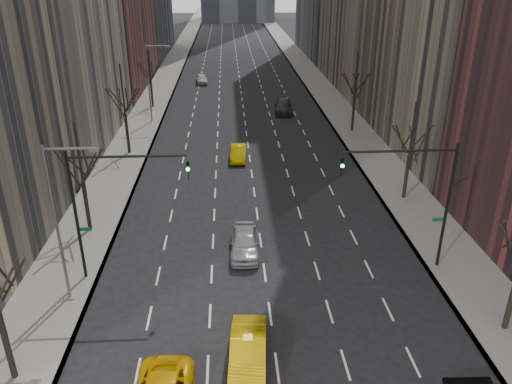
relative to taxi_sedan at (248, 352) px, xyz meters
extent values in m
cube|color=slate|center=(-10.90, 65.78, -0.71)|extent=(4.50, 320.00, 0.15)
cube|color=slate|center=(13.60, 65.78, -0.71)|extent=(4.50, 320.00, 0.15)
cylinder|color=black|center=(-10.65, -0.22, 1.26)|extent=(0.28, 0.28, 3.78)
cylinder|color=black|center=(-10.50, 0.62, 4.37)|extent=(0.42, 1.80, 2.52)
cylinder|color=black|center=(-9.84, 0.07, 4.37)|extent=(1.74, 0.72, 2.52)
cylinder|color=black|center=(-9.99, -0.78, 4.37)|extent=(1.46, 1.25, 2.52)
cylinder|color=black|center=(-10.65, 13.78, 1.15)|extent=(0.28, 0.28, 3.57)
cylinder|color=black|center=(-10.65, 13.78, 5.06)|extent=(0.16, 0.16, 4.25)
cylinder|color=black|center=(-10.50, 14.62, 4.16)|extent=(0.42, 1.80, 2.52)
cylinder|color=black|center=(-9.84, 14.07, 4.16)|extent=(1.74, 0.72, 2.52)
cylinder|color=black|center=(-9.99, 13.22, 4.16)|extent=(1.46, 1.25, 2.52)
cylinder|color=black|center=(-10.80, 12.93, 4.16)|extent=(0.42, 1.80, 2.52)
cylinder|color=black|center=(-11.46, 13.48, 4.16)|extent=(1.74, 0.72, 2.52)
cylinder|color=black|center=(-11.31, 14.33, 4.16)|extent=(1.46, 1.25, 2.52)
cylinder|color=black|center=(-10.65, 29.78, 1.36)|extent=(0.28, 0.28, 3.99)
cylinder|color=black|center=(-10.65, 29.78, 5.73)|extent=(0.16, 0.16, 4.75)
cylinder|color=black|center=(-10.50, 30.62, 4.58)|extent=(0.42, 1.80, 2.52)
cylinder|color=black|center=(-9.84, 30.07, 4.58)|extent=(1.74, 0.72, 2.52)
cylinder|color=black|center=(-9.99, 29.22, 4.58)|extent=(1.46, 1.25, 2.52)
cylinder|color=black|center=(-10.80, 28.93, 4.58)|extent=(0.42, 1.80, 2.52)
cylinder|color=black|center=(-11.46, 29.48, 4.58)|extent=(1.74, 0.72, 2.52)
cylinder|color=black|center=(-11.31, 30.33, 4.58)|extent=(1.46, 1.25, 2.52)
cylinder|color=black|center=(-10.65, 47.78, 1.05)|extent=(0.28, 0.28, 3.36)
cylinder|color=black|center=(-10.65, 47.78, 4.73)|extent=(0.16, 0.16, 4.00)
cylinder|color=black|center=(-10.50, 48.62, 3.95)|extent=(0.42, 1.80, 2.52)
cylinder|color=black|center=(-9.84, 48.07, 3.95)|extent=(1.74, 0.72, 2.52)
cylinder|color=black|center=(-9.99, 47.22, 3.95)|extent=(1.46, 1.25, 2.52)
cylinder|color=black|center=(-10.80, 46.93, 3.95)|extent=(0.42, 1.80, 2.52)
cylinder|color=black|center=(-11.46, 47.48, 3.95)|extent=(1.74, 0.72, 2.52)
cylinder|color=black|center=(-11.31, 48.33, 3.95)|extent=(1.46, 1.25, 2.52)
cylinder|color=black|center=(13.35, 1.78, 1.26)|extent=(0.28, 0.28, 3.78)
cylinder|color=black|center=(12.69, 2.33, 4.37)|extent=(1.46, 1.25, 2.52)
cylinder|color=black|center=(13.35, 17.78, 1.15)|extent=(0.28, 0.28, 3.57)
cylinder|color=black|center=(13.35, 17.78, 5.06)|extent=(0.16, 0.16, 4.25)
cylinder|color=black|center=(13.50, 18.62, 4.16)|extent=(0.42, 1.80, 2.52)
cylinder|color=black|center=(14.16, 18.07, 4.16)|extent=(1.74, 0.72, 2.52)
cylinder|color=black|center=(14.01, 17.22, 4.16)|extent=(1.46, 1.25, 2.52)
cylinder|color=black|center=(13.20, 16.93, 4.16)|extent=(0.42, 1.80, 2.52)
cylinder|color=black|center=(12.54, 17.48, 4.16)|extent=(1.74, 0.72, 2.52)
cylinder|color=black|center=(12.69, 18.33, 4.16)|extent=(1.46, 1.25, 2.52)
cylinder|color=black|center=(13.35, 35.78, 1.36)|extent=(0.28, 0.28, 3.99)
cylinder|color=black|center=(13.35, 35.78, 5.73)|extent=(0.16, 0.16, 4.75)
cylinder|color=black|center=(13.50, 36.62, 4.58)|extent=(0.42, 1.80, 2.52)
cylinder|color=black|center=(14.16, 36.07, 4.58)|extent=(1.74, 0.72, 2.52)
cylinder|color=black|center=(14.01, 35.22, 4.58)|extent=(1.46, 1.25, 2.52)
cylinder|color=black|center=(13.20, 34.93, 4.58)|extent=(0.42, 1.80, 2.52)
cylinder|color=black|center=(12.54, 35.48, 4.58)|extent=(1.74, 0.72, 2.52)
cylinder|color=black|center=(12.69, 36.33, 4.58)|extent=(1.46, 1.25, 2.52)
cylinder|color=black|center=(-9.45, 7.78, 3.37)|extent=(0.18, 0.18, 8.00)
cylinder|color=black|center=(-6.20, 7.78, 6.97)|extent=(6.50, 0.14, 0.14)
imported|color=black|center=(-2.95, 7.78, 6.07)|extent=(0.18, 0.22, 1.10)
sphere|color=#0CFF33|center=(-2.95, 7.60, 6.22)|extent=(0.20, 0.20, 0.20)
cube|color=#0C5926|center=(-9.05, 7.78, 2.57)|extent=(0.70, 0.04, 0.22)
cylinder|color=black|center=(12.15, 7.78, 3.37)|extent=(0.18, 0.18, 8.00)
cylinder|color=black|center=(8.90, 7.78, 6.97)|extent=(6.50, 0.14, 0.14)
imported|color=black|center=(5.65, 7.78, 6.07)|extent=(0.18, 0.22, 1.10)
sphere|color=#0CFF33|center=(5.65, 7.60, 6.22)|extent=(0.20, 0.20, 0.20)
cube|color=#0C5926|center=(11.75, 7.78, 2.57)|extent=(0.70, 0.04, 0.22)
cylinder|color=slate|center=(-9.85, 5.78, 3.87)|extent=(0.16, 0.16, 9.00)
cylinder|color=slate|center=(-8.55, 5.78, 8.17)|extent=(2.60, 0.14, 0.14)
cube|color=slate|center=(-7.35, 5.78, 8.07)|extent=(0.50, 0.22, 0.15)
cylinder|color=slate|center=(-9.85, 40.78, 3.87)|extent=(0.16, 0.16, 9.00)
cylinder|color=slate|center=(-8.55, 40.78, 8.17)|extent=(2.60, 0.14, 0.14)
cube|color=slate|center=(-7.35, 40.78, 8.07)|extent=(0.50, 0.22, 0.15)
imported|color=#DBAC04|center=(0.00, 0.00, 0.00)|extent=(2.01, 4.87, 1.57)
imported|color=#929499|center=(0.21, 10.18, 0.01)|extent=(2.01, 4.70, 1.58)
imported|color=#EEC205|center=(0.24, 27.54, -0.10)|extent=(1.70, 4.25, 1.37)
imported|color=#29292E|center=(6.46, 44.37, 0.01)|extent=(2.63, 5.62, 1.59)
imported|color=silver|center=(-4.79, 62.42, -0.07)|extent=(2.22, 4.39, 1.43)
camera|label=1|loc=(-0.66, -18.03, 16.39)|focal=35.00mm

